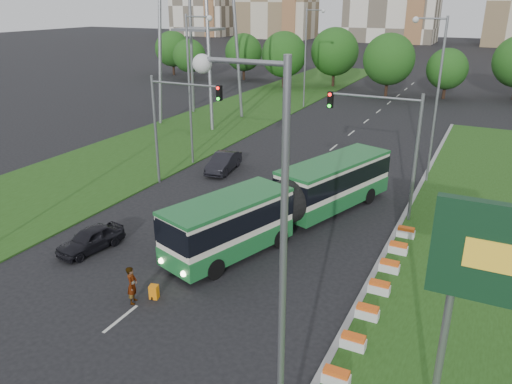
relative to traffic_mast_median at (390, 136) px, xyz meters
The scene contains 14 objects.
ground 12.31m from the traffic_mast_median, 115.54° to the right, with size 360.00×360.00×0.00m, color black.
median_kerb 5.77m from the traffic_mast_median, 57.56° to the right, with size 0.30×60.00×0.18m, color gray.
left_verge 27.78m from the traffic_mast_median, 146.63° to the left, with size 12.00×110.00×0.10m, color #224814.
lane_markings 13.75m from the traffic_mast_median, 127.88° to the left, with size 0.20×100.00×0.01m, color silver, non-canonical shape.
flower_planters 11.57m from the traffic_mast_median, 79.43° to the right, with size 1.10×15.90×0.60m, color silver, non-canonical shape.
traffic_mast_median is the anchor object (origin of this frame).
traffic_mast_left 15.19m from the traffic_mast_median, behind, with size 5.76×0.32×8.00m.
street_lamps 7.81m from the traffic_mast_median, behind, with size 36.00×60.00×12.00m, color gray, non-canonical shape.
tree_line 45.31m from the traffic_mast_median, 83.38° to the left, with size 120.00×8.00×9.00m, color #1D4F15, non-canonical shape.
articulated_bus 7.30m from the traffic_mast_median, 140.97° to the right, with size 2.75×17.61×2.90m.
car_left_near 18.45m from the traffic_mast_median, 139.21° to the right, with size 1.57×3.89×1.33m, color black.
car_left_far 14.80m from the traffic_mast_median, 165.93° to the left, with size 1.58×4.52×1.49m, color black.
pedestrian 17.38m from the traffic_mast_median, 118.77° to the right, with size 0.67×0.44×1.83m, color gray.
shopping_trolley 16.66m from the traffic_mast_median, 117.92° to the right, with size 0.40×0.42×0.68m.
Camera 1 is at (10.40, -19.83, 13.07)m, focal length 35.00 mm.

